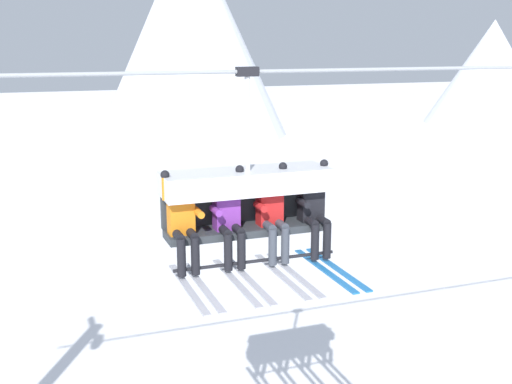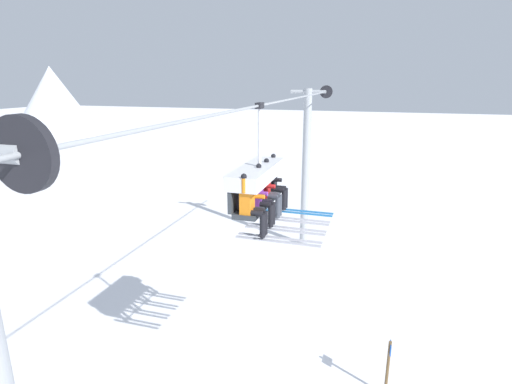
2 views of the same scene
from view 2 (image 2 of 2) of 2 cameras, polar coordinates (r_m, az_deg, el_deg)
ground_plane at (r=12.19m, az=-2.41°, el=-24.65°), size 200.00×200.00×0.00m
mountain_peak_east at (r=66.71m, az=-26.96°, el=11.49°), size 12.24×12.24×9.85m
lift_tower_far at (r=19.02m, az=7.19°, el=3.76°), size 0.36×1.88×7.67m
lift_cable at (r=10.54m, az=4.15°, el=12.93°), size 18.19×0.05×0.05m
chairlift_chair at (r=8.59m, az=0.02°, el=1.82°), size 2.23×0.74×2.48m
skier_orange at (r=7.77m, az=-0.43°, el=-1.81°), size 0.48×1.70×1.34m
skier_purple at (r=8.32m, az=0.83°, el=-0.60°), size 0.48×1.70×1.34m
skier_red at (r=8.88m, az=1.92°, el=0.44°), size 0.48×1.70×1.34m
skier_black at (r=9.45m, az=2.88°, el=1.36°), size 0.48×1.70×1.34m
trail_sign at (r=11.55m, az=18.35°, el=-22.44°), size 0.36×0.08×1.60m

